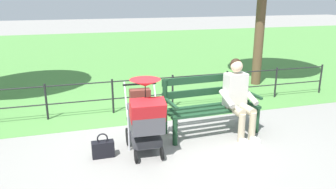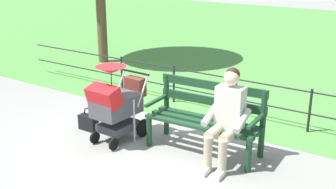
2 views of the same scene
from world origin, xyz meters
TOP-DOWN VIEW (x-y plane):
  - ground_plane at (0.00, 0.00)m, footprint 60.00×60.00m
  - grass_lawn at (0.00, -8.80)m, footprint 40.00×16.00m
  - park_bench at (-0.84, -0.11)m, footprint 1.62×0.67m
  - person_on_bench at (-1.25, 0.11)m, footprint 0.55×0.74m
  - stroller at (0.40, 0.36)m, footprint 0.54×0.91m
  - handbag at (1.02, 0.31)m, footprint 0.32×0.14m
  - park_fence at (-0.50, -1.53)m, footprint 8.73×0.04m

SIDE VIEW (x-z plane):
  - ground_plane at x=0.00m, z-range 0.00..0.00m
  - grass_lawn at x=0.00m, z-range 0.00..0.01m
  - handbag at x=1.02m, z-range -0.06..0.31m
  - park_fence at x=-0.50m, z-range 0.07..0.77m
  - park_bench at x=-0.84m, z-range 0.05..1.01m
  - stroller at x=0.40m, z-range 0.02..1.17m
  - person_on_bench at x=-1.25m, z-range 0.04..1.31m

